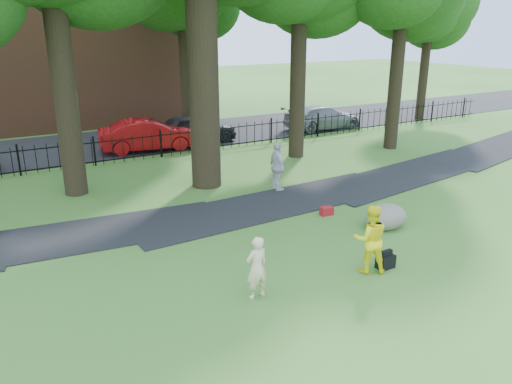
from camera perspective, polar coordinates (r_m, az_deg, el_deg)
ground at (r=13.53m, az=7.01°, el=-7.05°), size 120.00×120.00×0.00m
footpath at (r=17.02m, az=1.82°, el=-1.45°), size 36.07×3.85×0.03m
street at (r=27.35m, az=-13.62°, el=5.72°), size 80.00×7.00×0.02m
iron_fence at (r=23.49m, az=-10.83°, el=5.37°), size 44.00×0.04×1.20m
brick_building at (r=33.83m, az=-25.45°, el=17.14°), size 18.00×8.00×12.00m
woman at (r=11.11m, az=0.09°, el=-8.64°), size 0.56×0.39×1.47m
man at (r=12.50m, az=12.93°, el=-5.25°), size 1.06×0.99×1.74m
pedestrian at (r=18.21m, az=2.46°, el=2.90°), size 0.59×1.12×1.83m
boulder at (r=15.49m, az=14.62°, el=-2.57°), size 1.47×1.19×0.79m
backpack at (r=13.06m, az=14.58°, el=-7.70°), size 0.47×0.30×0.34m
red_bag at (r=16.20m, az=8.06°, el=-2.16°), size 0.43×0.29×0.28m
red_sedan at (r=24.84m, az=-12.12°, el=6.40°), size 4.90×2.37×1.55m
grey_car at (r=26.20m, az=-7.08°, el=7.22°), size 4.48×2.04×1.49m
silver_car at (r=29.76m, az=7.63°, el=8.45°), size 4.89×2.22×1.39m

